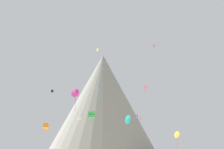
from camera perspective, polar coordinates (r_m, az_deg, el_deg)
rock_massif at (r=127.79m, az=-2.03°, el=-6.59°), size 70.82×70.82×50.02m
kite_teal_low at (r=73.73m, az=3.54°, el=-10.17°), size 1.98×2.30×2.55m
kite_white_low at (r=90.55m, az=-7.48°, el=-9.88°), size 1.40×1.42×1.08m
kite_rainbow_high at (r=101.51m, az=9.48°, el=6.49°), size 0.86×0.88×1.18m
kite_cyan_mid at (r=72.15m, az=-3.16°, el=-2.20°), size 0.74×2.36×6.28m
kite_gold_low at (r=83.44m, az=14.49°, el=-13.12°), size 1.87×2.21×5.18m
kite_black_mid at (r=96.15m, az=-13.49°, el=-4.21°), size 0.89×0.36×5.41m
kite_red_low at (r=73.04m, az=6.49°, el=-9.85°), size 0.78×1.46×3.46m
kite_magenta_mid at (r=66.65m, az=-8.41°, el=-4.17°), size 2.35×1.12×6.17m
kite_orange_low at (r=73.18m, az=-14.78°, el=-11.23°), size 1.53×1.64×3.23m
kite_indigo_low at (r=67.44m, az=5.74°, el=-9.40°), size 0.43×0.81×1.05m
kite_yellow_high at (r=88.84m, az=-3.34°, el=5.64°), size 0.76×0.94×1.24m
kite_pink_mid at (r=90.94m, az=7.67°, el=-3.16°), size 1.58×1.47×4.07m
kite_green_low at (r=54.65m, az=-4.66°, el=-9.11°), size 1.36×1.34×3.25m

